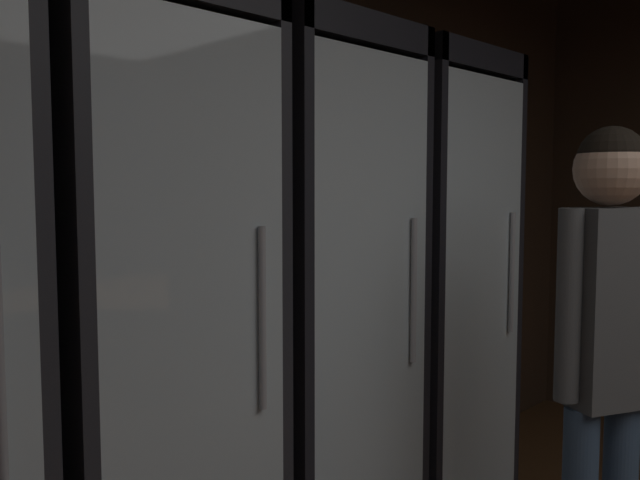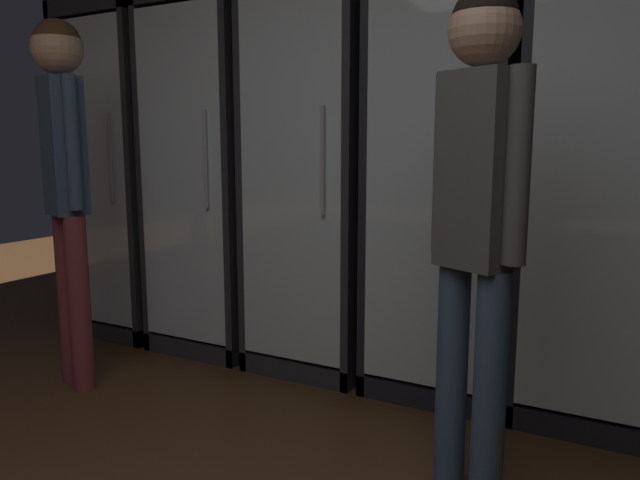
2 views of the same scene
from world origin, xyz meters
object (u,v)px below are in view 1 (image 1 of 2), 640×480
cooler_right (299,318)px  shopper_far (606,330)px  cooler_center (129,349)px  cooler_far_right (412,297)px

cooler_right → shopper_far: (0.36, -0.96, 0.04)m
cooler_center → cooler_right: bearing=-0.0°
cooler_center → cooler_far_right: (1.36, -0.00, -0.01)m
cooler_center → cooler_far_right: size_ratio=1.00×
cooler_right → cooler_far_right: bearing=-0.2°
cooler_right → cooler_far_right: 0.68m
shopper_far → cooler_right: bearing=110.8°
cooler_center → shopper_far: (1.05, -0.96, 0.04)m
cooler_center → shopper_far: bearing=-42.5°
shopper_far → cooler_center: bearing=137.5°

